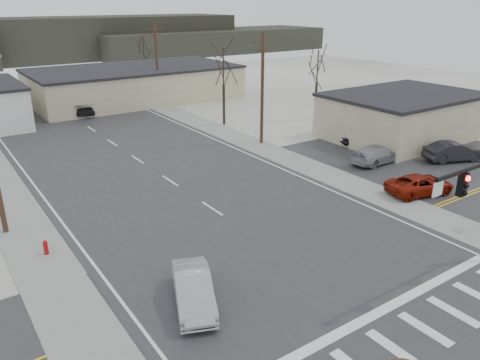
# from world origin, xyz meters

# --- Properties ---
(ground) EXTENTS (140.00, 140.00, 0.00)m
(ground) POSITION_xyz_m (0.00, 0.00, 0.00)
(ground) COLOR white
(ground) RESTS_ON ground
(main_road) EXTENTS (18.00, 110.00, 0.05)m
(main_road) POSITION_xyz_m (0.00, 15.00, 0.02)
(main_road) COLOR #2A2A2C
(main_road) RESTS_ON ground
(cross_road) EXTENTS (90.00, 10.00, 0.04)m
(cross_road) POSITION_xyz_m (0.00, 0.00, 0.02)
(cross_road) COLOR #2A2A2C
(cross_road) RESTS_ON ground
(parking_lot) EXTENTS (18.00, 20.00, 0.03)m
(parking_lot) POSITION_xyz_m (20.00, 6.00, 0.02)
(parking_lot) COLOR #2A2A2C
(parking_lot) RESTS_ON ground
(sidewalk_left) EXTENTS (3.00, 90.00, 0.06)m
(sidewalk_left) POSITION_xyz_m (-10.60, 20.00, 0.03)
(sidewalk_left) COLOR gray
(sidewalk_left) RESTS_ON ground
(sidewalk_right) EXTENTS (3.00, 90.00, 0.06)m
(sidewalk_right) POSITION_xyz_m (10.60, 20.00, 0.03)
(sidewalk_right) COLOR gray
(sidewalk_right) RESTS_ON ground
(fire_hydrant) EXTENTS (0.24, 0.24, 0.87)m
(fire_hydrant) POSITION_xyz_m (-10.20, 8.00, 0.45)
(fire_hydrant) COLOR #A50C0C
(fire_hydrant) RESTS_ON ground
(building_right_far) EXTENTS (26.30, 14.30, 4.30)m
(building_right_far) POSITION_xyz_m (10.00, 44.00, 2.15)
(building_right_far) COLOR beige
(building_right_far) RESTS_ON ground
(building_lot) EXTENTS (14.30, 10.30, 4.30)m
(building_lot) POSITION_xyz_m (24.00, 12.00, 2.16)
(building_lot) COLOR beige
(building_lot) RESTS_ON ground
(upole_right_a) EXTENTS (2.20, 0.30, 10.00)m
(upole_right_a) POSITION_xyz_m (11.50, 18.00, 5.22)
(upole_right_a) COLOR #42301E
(upole_right_a) RESTS_ON ground
(upole_right_b) EXTENTS (2.20, 0.30, 10.00)m
(upole_right_b) POSITION_xyz_m (11.50, 40.00, 5.22)
(upole_right_b) COLOR #42301E
(upole_right_b) RESTS_ON ground
(tree_right_mid) EXTENTS (3.74, 3.74, 8.33)m
(tree_right_mid) POSITION_xyz_m (12.50, 26.00, 5.93)
(tree_right_mid) COLOR #31231E
(tree_right_mid) RESTS_ON ground
(tree_right_far) EXTENTS (3.52, 3.52, 7.84)m
(tree_right_far) POSITION_xyz_m (15.00, 52.00, 5.58)
(tree_right_far) COLOR #31231E
(tree_right_far) RESTS_ON ground
(tree_lot) EXTENTS (3.52, 3.52, 7.84)m
(tree_lot) POSITION_xyz_m (22.00, 22.00, 5.58)
(tree_lot) COLOR #31231E
(tree_lot) RESTS_ON ground
(hill_center) EXTENTS (80.00, 18.00, 9.00)m
(hill_center) POSITION_xyz_m (15.00, 96.00, 4.50)
(hill_center) COLOR #333026
(hill_center) RESTS_ON ground
(hill_right) EXTENTS (60.00, 18.00, 5.50)m
(hill_right) POSITION_xyz_m (50.00, 90.00, 2.75)
(hill_right) COLOR #333026
(hill_right) RESTS_ON ground
(sedan_crossing) EXTENTS (3.16, 4.75, 1.48)m
(sedan_crossing) POSITION_xyz_m (-5.93, -0.17, 0.79)
(sedan_crossing) COLOR #9A9EA4
(sedan_crossing) RESTS_ON main_road
(car_far_a) EXTENTS (3.66, 5.96, 1.61)m
(car_far_a) POSITION_xyz_m (1.55, 39.19, 0.85)
(car_far_a) COLOR black
(car_far_a) RESTS_ON main_road
(car_far_b) EXTENTS (3.38, 4.85, 1.53)m
(car_far_b) POSITION_xyz_m (-4.57, 50.99, 0.81)
(car_far_b) COLOR black
(car_far_b) RESTS_ON main_road
(car_parked_red) EXTENTS (5.21, 3.31, 1.34)m
(car_parked_red) POSITION_xyz_m (13.08, 2.01, 0.70)
(car_parked_red) COLOR maroon
(car_parked_red) RESTS_ON parking_lot
(car_parked_dark_a) EXTENTS (3.91, 2.29, 1.25)m
(car_parked_dark_a) POSITION_xyz_m (18.68, 12.49, 0.66)
(car_parked_dark_a) COLOR black
(car_parked_dark_a) RESTS_ON parking_lot
(car_parked_dark_b) EXTENTS (5.16, 3.44, 1.61)m
(car_parked_dark_b) POSITION_xyz_m (21.48, 4.80, 0.84)
(car_parked_dark_b) COLOR black
(car_parked_dark_b) RESTS_ON parking_lot
(car_parked_silver) EXTENTS (5.09, 2.17, 1.46)m
(car_parked_silver) POSITION_xyz_m (15.88, 8.06, 0.77)
(car_parked_silver) COLOR gray
(car_parked_silver) RESTS_ON parking_lot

